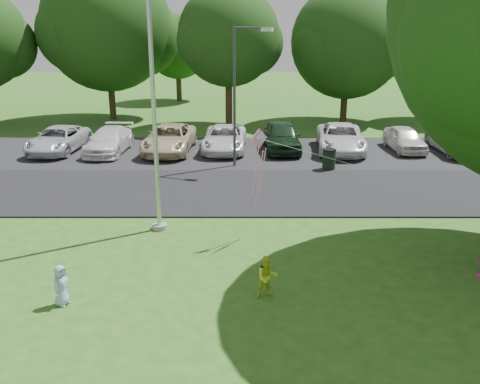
{
  "coord_description": "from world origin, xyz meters",
  "views": [
    {
      "loc": [
        -0.85,
        -11.32,
        6.56
      ],
      "look_at": [
        -0.86,
        4.0,
        1.6
      ],
      "focal_mm": 40.0,
      "sensor_mm": 36.0,
      "label": 1
    }
  ],
  "objects_px": {
    "child_yellow": "(267,277)",
    "child_blue": "(61,285)",
    "kite": "(264,154)",
    "trash_can": "(329,160)",
    "flagpole": "(153,102)",
    "street_lamp": "(240,84)"
  },
  "relations": [
    {
      "from": "child_yellow",
      "to": "child_blue",
      "type": "relative_size",
      "value": 1.06
    },
    {
      "from": "kite",
      "to": "trash_can",
      "type": "bearing_deg",
      "value": 30.83
    },
    {
      "from": "flagpole",
      "to": "street_lamp",
      "type": "xyz_separation_m",
      "value": [
        2.62,
        7.71,
        -0.33
      ]
    },
    {
      "from": "child_yellow",
      "to": "kite",
      "type": "distance_m",
      "value": 4.27
    },
    {
      "from": "child_blue",
      "to": "street_lamp",
      "type": "bearing_deg",
      "value": 4.62
    },
    {
      "from": "kite",
      "to": "child_blue",
      "type": "bearing_deg",
      "value": -177.86
    },
    {
      "from": "trash_can",
      "to": "kite",
      "type": "height_order",
      "value": "kite"
    },
    {
      "from": "street_lamp",
      "to": "kite",
      "type": "distance_m",
      "value": 8.68
    },
    {
      "from": "street_lamp",
      "to": "child_blue",
      "type": "height_order",
      "value": "street_lamp"
    },
    {
      "from": "flagpole",
      "to": "trash_can",
      "type": "height_order",
      "value": "flagpole"
    },
    {
      "from": "street_lamp",
      "to": "kite",
      "type": "bearing_deg",
      "value": -64.66
    },
    {
      "from": "trash_can",
      "to": "child_blue",
      "type": "height_order",
      "value": "child_blue"
    },
    {
      "from": "flagpole",
      "to": "kite",
      "type": "relative_size",
      "value": 1.61
    },
    {
      "from": "child_yellow",
      "to": "child_blue",
      "type": "xyz_separation_m",
      "value": [
        -4.94,
        -0.37,
        -0.03
      ]
    },
    {
      "from": "trash_can",
      "to": "street_lamp",
      "type": "bearing_deg",
      "value": 172.51
    },
    {
      "from": "flagpole",
      "to": "street_lamp",
      "type": "distance_m",
      "value": 8.15
    },
    {
      "from": "street_lamp",
      "to": "flagpole",
      "type": "bearing_deg",
      "value": -88.31
    },
    {
      "from": "flagpole",
      "to": "kite",
      "type": "xyz_separation_m",
      "value": [
        3.35,
        -0.86,
        -1.41
      ]
    },
    {
      "from": "flagpole",
      "to": "child_yellow",
      "type": "xyz_separation_m",
      "value": [
        3.3,
        -4.51,
        -3.62
      ]
    },
    {
      "from": "flagpole",
      "to": "street_lamp",
      "type": "relative_size",
      "value": 1.57
    },
    {
      "from": "child_yellow",
      "to": "child_blue",
      "type": "height_order",
      "value": "child_yellow"
    },
    {
      "from": "child_yellow",
      "to": "kite",
      "type": "relative_size",
      "value": 0.18
    }
  ]
}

